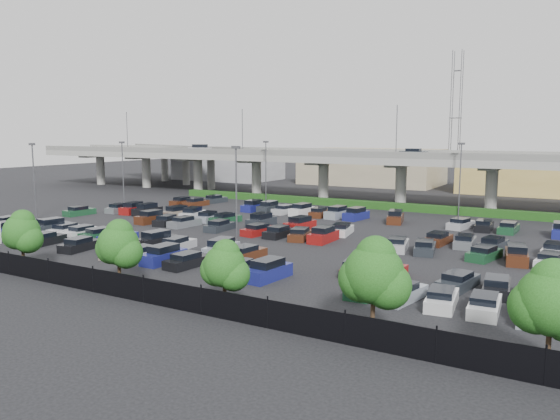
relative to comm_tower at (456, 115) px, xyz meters
The scene contains 10 objects.
ground 75.73m from the comm_tower, 93.09° to the right, with size 280.00×280.00×0.00m, color black.
overpass 43.09m from the comm_tower, 95.78° to the right, with size 150.00×13.00×15.80m.
on_ramp 64.67m from the comm_tower, 151.11° to the right, with size 50.93×30.13×8.80m.
hedge 51.42m from the comm_tower, 94.67° to the right, with size 66.00×1.60×1.10m, color #143C11.
fence 103.13m from the comm_tower, 92.28° to the right, with size 70.00×0.10×2.00m.
tree_row 101.30m from the comm_tower, 91.88° to the right, with size 65.07×3.66×5.94m.
parked_cars 79.69m from the comm_tower, 93.60° to the right, with size 62.87×41.68×1.67m.
light_poles 73.06m from the comm_tower, 96.44° to the right, with size 66.90×48.38×10.30m.
distant_buildings 18.96m from the comm_tower, 55.50° to the right, with size 138.00×24.00×9.00m.
comm_tower is the anchor object (origin of this frame).
Camera 1 is at (32.36, -54.80, 11.62)m, focal length 35.00 mm.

